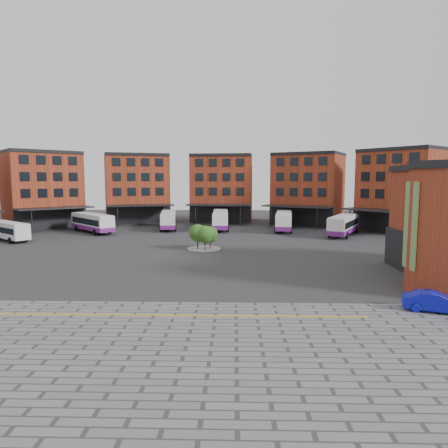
{
  "coord_description": "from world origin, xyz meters",
  "views": [
    {
      "loc": [
        6.04,
        -40.0,
        9.17
      ],
      "look_at": [
        4.81,
        6.23,
        4.0
      ],
      "focal_mm": 32.0,
      "sensor_mm": 36.0,
      "label": 1
    }
  ],
  "objects_px": {
    "bus_c": "(168,220)",
    "bus_f": "(344,225)",
    "bus_b": "(92,222)",
    "bus_e": "(284,221)",
    "bus_d": "(220,219)",
    "tree_island": "(204,235)",
    "blue_car": "(435,302)",
    "bus_a": "(8,230)"
  },
  "relations": [
    {
      "from": "bus_c",
      "to": "bus_f",
      "type": "height_order",
      "value": "bus_f"
    },
    {
      "from": "bus_b",
      "to": "bus_e",
      "type": "height_order",
      "value": "bus_e"
    },
    {
      "from": "bus_d",
      "to": "bus_c",
      "type": "bearing_deg",
      "value": 177.86
    },
    {
      "from": "tree_island",
      "to": "bus_c",
      "type": "bearing_deg",
      "value": 110.84
    },
    {
      "from": "bus_d",
      "to": "bus_f",
      "type": "relative_size",
      "value": 1.02
    },
    {
      "from": "tree_island",
      "to": "bus_b",
      "type": "height_order",
      "value": "tree_island"
    },
    {
      "from": "blue_car",
      "to": "bus_f",
      "type": "bearing_deg",
      "value": 12.43
    },
    {
      "from": "bus_b",
      "to": "bus_f",
      "type": "distance_m",
      "value": 42.67
    },
    {
      "from": "bus_d",
      "to": "bus_e",
      "type": "height_order",
      "value": "bus_d"
    },
    {
      "from": "bus_a",
      "to": "bus_b",
      "type": "distance_m",
      "value": 13.29
    },
    {
      "from": "bus_a",
      "to": "bus_c",
      "type": "xyz_separation_m",
      "value": [
        21.79,
        14.76,
        0.07
      ]
    },
    {
      "from": "bus_b",
      "to": "bus_f",
      "type": "xyz_separation_m",
      "value": [
        42.6,
        -2.48,
        0.02
      ]
    },
    {
      "from": "bus_e",
      "to": "blue_car",
      "type": "distance_m",
      "value": 44.75
    },
    {
      "from": "bus_b",
      "to": "bus_f",
      "type": "relative_size",
      "value": 0.87
    },
    {
      "from": "bus_f",
      "to": "bus_b",
      "type": "bearing_deg",
      "value": -156.18
    },
    {
      "from": "bus_b",
      "to": "bus_f",
      "type": "bearing_deg",
      "value": -47.37
    },
    {
      "from": "bus_c",
      "to": "bus_f",
      "type": "xyz_separation_m",
      "value": [
        30.23,
        -7.87,
        0.06
      ]
    },
    {
      "from": "tree_island",
      "to": "bus_c",
      "type": "height_order",
      "value": "tree_island"
    },
    {
      "from": "blue_car",
      "to": "bus_e",
      "type": "bearing_deg",
      "value": 24.87
    },
    {
      "from": "tree_island",
      "to": "bus_d",
      "type": "height_order",
      "value": "tree_island"
    },
    {
      "from": "tree_island",
      "to": "bus_b",
      "type": "xyz_separation_m",
      "value": [
        -20.68,
        16.45,
        -0.14
      ]
    },
    {
      "from": "bus_d",
      "to": "blue_car",
      "type": "relative_size",
      "value": 2.8
    },
    {
      "from": "tree_island",
      "to": "bus_f",
      "type": "relative_size",
      "value": 0.38
    },
    {
      "from": "bus_a",
      "to": "bus_d",
      "type": "height_order",
      "value": "bus_d"
    },
    {
      "from": "bus_f",
      "to": "blue_car",
      "type": "bearing_deg",
      "value": -68.73
    },
    {
      "from": "bus_c",
      "to": "bus_b",
      "type": "bearing_deg",
      "value": -164.6
    },
    {
      "from": "bus_d",
      "to": "bus_a",
      "type": "bearing_deg",
      "value": -156.4
    },
    {
      "from": "bus_c",
      "to": "blue_car",
      "type": "distance_m",
      "value": 53.08
    },
    {
      "from": "bus_e",
      "to": "blue_car",
      "type": "bearing_deg",
      "value": -75.8
    },
    {
      "from": "tree_island",
      "to": "bus_e",
      "type": "xyz_separation_m",
      "value": [
        12.87,
        20.19,
        -0.11
      ]
    },
    {
      "from": "bus_a",
      "to": "bus_f",
      "type": "distance_m",
      "value": 52.47
    },
    {
      "from": "bus_e",
      "to": "bus_f",
      "type": "bearing_deg",
      "value": -26.83
    },
    {
      "from": "tree_island",
      "to": "bus_c",
      "type": "xyz_separation_m",
      "value": [
        -8.31,
        21.84,
        -0.18
      ]
    },
    {
      "from": "bus_d",
      "to": "blue_car",
      "type": "bearing_deg",
      "value": -71.46
    },
    {
      "from": "bus_e",
      "to": "bus_a",
      "type": "bearing_deg",
      "value": -155.39
    },
    {
      "from": "bus_b",
      "to": "bus_e",
      "type": "xyz_separation_m",
      "value": [
        33.55,
        3.74,
        0.03
      ]
    },
    {
      "from": "bus_f",
      "to": "blue_car",
      "type": "height_order",
      "value": "bus_f"
    },
    {
      "from": "bus_e",
      "to": "blue_car",
      "type": "relative_size",
      "value": 2.84
    },
    {
      "from": "bus_f",
      "to": "blue_car",
      "type": "distance_m",
      "value": 38.45
    },
    {
      "from": "bus_b",
      "to": "bus_c",
      "type": "xyz_separation_m",
      "value": [
        12.37,
        5.39,
        -0.04
      ]
    },
    {
      "from": "bus_b",
      "to": "blue_car",
      "type": "distance_m",
      "value": 56.15
    },
    {
      "from": "tree_island",
      "to": "bus_a",
      "type": "xyz_separation_m",
      "value": [
        -30.1,
        7.07,
        -0.25
      ]
    }
  ]
}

